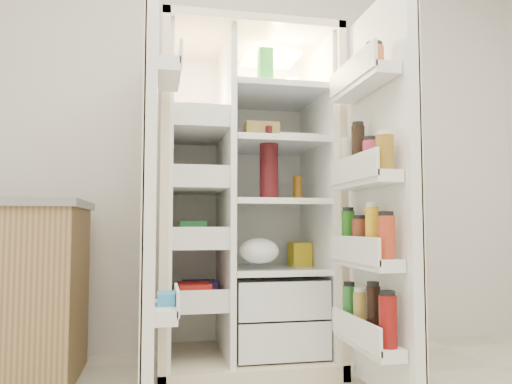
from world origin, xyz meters
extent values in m
cube|color=silver|center=(0.00, 2.00, 1.35)|extent=(4.00, 0.02, 2.70)
cube|color=beige|center=(0.01, 1.93, 0.90)|extent=(0.92, 0.04, 1.80)
cube|color=beige|center=(-0.43, 1.60, 0.90)|extent=(0.04, 0.70, 1.80)
cube|color=beige|center=(0.45, 1.60, 0.90)|extent=(0.04, 0.70, 1.80)
cube|color=beige|center=(0.01, 1.60, 1.78)|extent=(0.92, 0.70, 0.04)
cube|color=beige|center=(0.01, 1.60, 0.04)|extent=(0.92, 0.70, 0.08)
cube|color=white|center=(0.01, 1.90, 0.92)|extent=(0.84, 0.02, 1.68)
cube|color=white|center=(-0.40, 1.60, 0.92)|extent=(0.02, 0.62, 1.68)
cube|color=white|center=(0.42, 1.60, 0.92)|extent=(0.02, 0.62, 1.68)
cube|color=white|center=(-0.10, 1.60, 0.92)|extent=(0.03, 0.62, 1.68)
cube|color=white|center=(0.17, 1.58, 0.18)|extent=(0.47, 0.52, 0.19)
cube|color=white|center=(0.17, 1.58, 0.39)|extent=(0.47, 0.52, 0.19)
cube|color=#FFD18C|center=(0.17, 1.65, 1.72)|extent=(0.30, 0.30, 0.02)
cube|color=silver|center=(-0.25, 1.60, 0.35)|extent=(0.28, 0.58, 0.02)
cube|color=silver|center=(-0.25, 1.60, 0.65)|extent=(0.28, 0.58, 0.02)
cube|color=silver|center=(-0.25, 1.60, 0.95)|extent=(0.28, 0.58, 0.02)
cube|color=silver|center=(-0.25, 1.60, 1.25)|extent=(0.28, 0.58, 0.02)
cube|color=white|center=(0.17, 1.60, 0.52)|extent=(0.49, 0.58, 0.01)
cube|color=white|center=(0.17, 1.60, 0.88)|extent=(0.49, 0.58, 0.01)
cube|color=white|center=(0.17, 1.60, 1.20)|extent=(0.49, 0.58, 0.02)
cube|color=white|center=(0.17, 1.60, 1.48)|extent=(0.49, 0.58, 0.02)
cube|color=red|center=(-0.25, 1.60, 0.41)|extent=(0.16, 0.20, 0.10)
cube|color=#227E35|center=(-0.25, 1.60, 0.72)|extent=(0.14, 0.18, 0.12)
cube|color=silver|center=(-0.25, 1.60, 0.99)|extent=(0.20, 0.22, 0.07)
cube|color=gold|center=(-0.25, 1.60, 1.33)|extent=(0.15, 0.16, 0.14)
cube|color=#433399|center=(-0.25, 1.60, 0.40)|extent=(0.18, 0.20, 0.09)
cube|color=#C88A23|center=(-0.25, 1.60, 0.71)|extent=(0.14, 0.18, 0.10)
cube|color=silver|center=(-0.25, 1.60, 1.02)|extent=(0.16, 0.16, 0.12)
sphere|color=orange|center=(0.04, 1.50, 0.12)|extent=(0.07, 0.07, 0.07)
sphere|color=orange|center=(0.13, 1.54, 0.12)|extent=(0.07, 0.07, 0.07)
sphere|color=orange|center=(0.23, 1.50, 0.12)|extent=(0.07, 0.07, 0.07)
sphere|color=orange|center=(0.09, 1.64, 0.12)|extent=(0.07, 0.07, 0.07)
sphere|color=orange|center=(0.19, 1.62, 0.12)|extent=(0.07, 0.07, 0.07)
sphere|color=orange|center=(0.29, 1.58, 0.12)|extent=(0.07, 0.07, 0.07)
ellipsoid|color=#3D6F25|center=(0.17, 1.60, 0.40)|extent=(0.26, 0.24, 0.11)
cylinder|color=#440E12|center=(0.12, 1.49, 1.04)|extent=(0.10, 0.10, 0.31)
cylinder|color=brown|center=(0.30, 1.55, 0.96)|extent=(0.05, 0.05, 0.14)
cube|color=#258A32|center=(0.10, 1.48, 1.60)|extent=(0.07, 0.07, 0.22)
cylinder|color=white|center=(0.30, 1.60, 1.54)|extent=(0.11, 0.11, 0.10)
cylinder|color=#AF9428|center=(0.15, 1.66, 1.53)|extent=(0.07, 0.07, 0.09)
cube|color=white|center=(0.30, 1.56, 1.24)|extent=(0.23, 0.10, 0.06)
cube|color=#AC8C44|center=(0.10, 1.55, 1.26)|extent=(0.18, 0.10, 0.11)
ellipsoid|color=white|center=(0.07, 1.51, 0.59)|extent=(0.21, 0.19, 0.13)
cube|color=yellow|center=(0.35, 1.70, 0.59)|extent=(0.11, 0.13, 0.13)
cube|color=white|center=(-0.49, 1.05, 0.90)|extent=(0.05, 0.40, 1.72)
cube|color=beige|center=(-0.51, 1.05, 0.90)|extent=(0.01, 0.40, 1.72)
cube|color=white|center=(-0.42, 1.05, 0.40)|extent=(0.09, 0.32, 0.06)
cube|color=white|center=(-0.42, 1.05, 1.40)|extent=(0.09, 0.32, 0.06)
cube|color=#338CCC|center=(-0.42, 1.05, 0.43)|extent=(0.07, 0.12, 0.10)
cube|color=white|center=(0.51, 0.96, 0.90)|extent=(0.05, 0.58, 1.72)
cube|color=beige|center=(0.54, 0.96, 0.90)|extent=(0.01, 0.58, 1.72)
cube|color=white|center=(0.43, 0.96, 0.26)|extent=(0.11, 0.50, 0.05)
cube|color=white|center=(0.43, 0.96, 0.60)|extent=(0.11, 0.50, 0.05)
cube|color=white|center=(0.43, 0.96, 0.95)|extent=(0.11, 0.50, 0.05)
cube|color=white|center=(0.43, 0.96, 1.38)|extent=(0.11, 0.50, 0.05)
cylinder|color=maroon|center=(0.43, 0.76, 0.39)|extent=(0.07, 0.07, 0.20)
cylinder|color=black|center=(0.43, 0.89, 0.40)|extent=(0.06, 0.06, 0.22)
cylinder|color=#B2873B|center=(0.43, 1.02, 0.38)|extent=(0.06, 0.06, 0.18)
cylinder|color=#26732D|center=(0.43, 1.15, 0.38)|extent=(0.06, 0.06, 0.19)
cylinder|color=#AA361C|center=(0.43, 0.76, 0.71)|extent=(0.07, 0.07, 0.17)
cylinder|color=gold|center=(0.43, 0.89, 0.73)|extent=(0.06, 0.06, 0.21)
cylinder|color=maroon|center=(0.43, 1.02, 0.70)|extent=(0.07, 0.07, 0.16)
cylinder|color=#226517|center=(0.43, 1.15, 0.72)|extent=(0.06, 0.06, 0.20)
cylinder|color=olive|center=(0.43, 0.76, 1.04)|extent=(0.07, 0.07, 0.14)
cylinder|color=#AE2C4A|center=(0.43, 0.89, 1.04)|extent=(0.07, 0.07, 0.14)
cylinder|color=black|center=(0.43, 1.02, 1.09)|extent=(0.06, 0.06, 0.23)
cylinder|color=beige|center=(0.43, 1.15, 1.06)|extent=(0.06, 0.06, 0.18)
cylinder|color=#AC512B|center=(0.43, 0.84, 1.45)|extent=(0.08, 0.08, 0.10)
camera|label=1|loc=(-0.45, -1.01, 0.76)|focal=34.00mm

